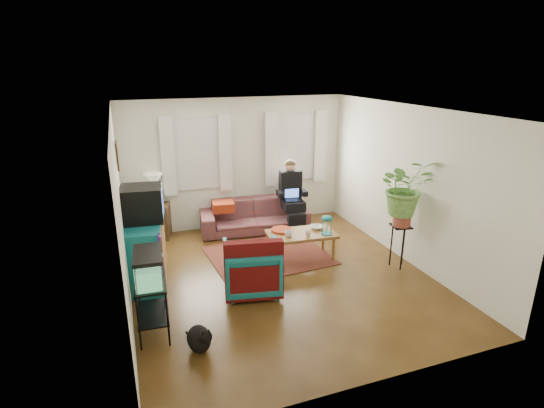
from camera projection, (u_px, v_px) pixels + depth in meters
name	position (u px, v px, depth m)	size (l,w,h in m)	color
floor	(281.00, 277.00, 6.70)	(4.50, 5.00, 0.01)	#4F2B14
ceiling	(282.00, 110.00, 5.88)	(4.50, 5.00, 0.01)	white
wall_back	(237.00, 164.00, 8.52)	(4.50, 0.01, 2.60)	silver
wall_front	(374.00, 274.00, 4.06)	(4.50, 0.01, 2.60)	silver
wall_left	(121.00, 217.00, 5.57)	(0.01, 5.00, 2.60)	silver
wall_right	(408.00, 185.00, 7.01)	(0.01, 5.00, 2.60)	silver
window_left	(197.00, 154.00, 8.17)	(1.08, 0.04, 1.38)	white
window_right	(295.00, 147.00, 8.83)	(1.08, 0.04, 1.38)	white
curtains_left	(197.00, 155.00, 8.10)	(1.36, 0.06, 1.50)	white
curtains_right	(296.00, 148.00, 8.75)	(1.36, 0.06, 1.50)	white
picture_frame	(118.00, 155.00, 6.13)	(0.04, 0.32, 0.40)	#3D2616
area_rug	(269.00, 255.00, 7.45)	(2.00, 1.60, 0.01)	maroon
sofa	(254.00, 211.00, 8.47)	(2.13, 0.84, 0.83)	brown
seated_person	(291.00, 198.00, 8.56)	(0.53, 0.66, 1.27)	black
side_table	(157.00, 221.00, 8.16)	(0.46, 0.46, 0.67)	#412F18
table_lamp	(155.00, 190.00, 7.97)	(0.34, 0.34, 0.61)	white
dresser	(145.00, 253.00, 6.41)	(0.54, 1.09, 0.98)	#115C6B
crt_tv	(142.00, 204.00, 6.28)	(0.60, 0.54, 0.52)	black
aquarium_stand	(153.00, 308.00, 5.20)	(0.37, 0.66, 0.73)	black
aquarium	(149.00, 267.00, 5.02)	(0.33, 0.60, 0.39)	#7FD899
black_cat	(199.00, 337.00, 4.96)	(0.28, 0.42, 0.36)	black
armchair	(252.00, 265.00, 6.20)	(0.80, 0.75, 0.82)	#135974
serape_throw	(254.00, 264.00, 5.85)	(0.82, 0.19, 0.67)	#9E0A0A
coffee_table	(301.00, 245.00, 7.30)	(1.14, 0.62, 0.47)	brown
cup_a	(289.00, 234.00, 7.05)	(0.13, 0.13, 0.10)	white
cup_b	(308.00, 234.00, 7.05)	(0.10, 0.10, 0.10)	beige
bowl	(317.00, 227.00, 7.39)	(0.22, 0.22, 0.06)	white
snack_tray	(281.00, 230.00, 7.28)	(0.35, 0.35, 0.04)	#B21414
birdcage	(327.00, 225.00, 7.12)	(0.19, 0.19, 0.33)	#115B6B
plant_stand	(399.00, 246.00, 6.95)	(0.31, 0.31, 0.73)	black
potted_plant	(404.00, 196.00, 6.68)	(0.83, 0.72, 0.93)	#599947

